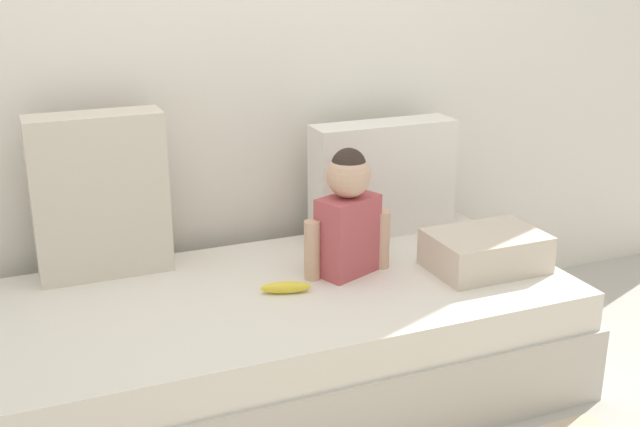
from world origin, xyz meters
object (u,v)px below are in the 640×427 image
throw_pillow_left (100,196)px  banana (286,287)px  toddler (348,213)px  folded_blanket (485,251)px  throw_pillow_right (383,178)px  couch (288,342)px

throw_pillow_left → banana: bearing=-38.1°
toddler → banana: bearing=-163.3°
banana → folded_blanket: 0.74m
throw_pillow_right → folded_blanket: bearing=-71.1°
couch → folded_blanket: 0.78m
toddler → couch: bearing=-171.2°
throw_pillow_left → couch: bearing=-34.2°
throw_pillow_left → toddler: (0.79, -0.33, -0.06)m
couch → banana: bearing=-116.5°
toddler → throw_pillow_left: bearing=157.1°
couch → throw_pillow_right: bearing=34.2°
folded_blanket → toddler: bearing=161.8°
throw_pillow_left → folded_blanket: 1.37m
folded_blanket → couch: bearing=170.6°
couch → throw_pillow_right: 0.79m
throw_pillow_left → throw_pillow_right: 1.10m
throw_pillow_left → toddler: size_ratio=1.26×
throw_pillow_right → folded_blanket: (0.17, -0.49, -0.16)m
couch → folded_blanket: (0.71, -0.12, 0.28)m
throw_pillow_right → toddler: 0.45m
banana → couch: bearing=63.5°
toddler → banana: (-0.26, -0.08, -0.21)m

